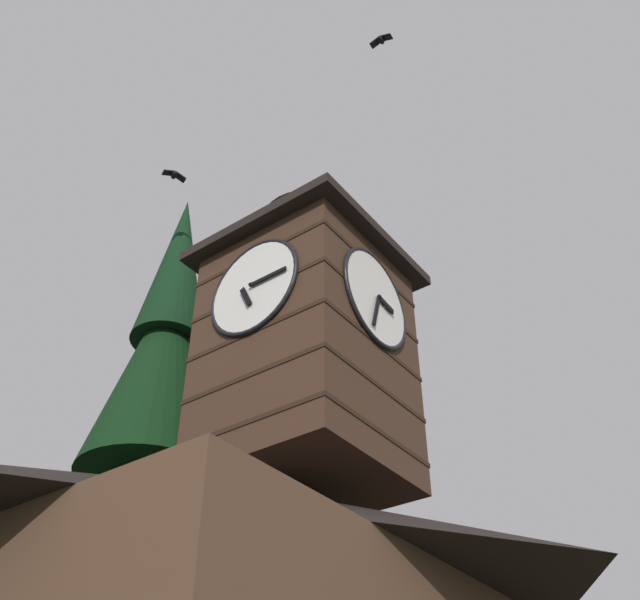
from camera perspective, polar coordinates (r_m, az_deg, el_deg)
clock_tower at (r=17.02m, az=-1.01°, el=-3.19°), size 4.36×4.36×8.32m
pine_tree_behind at (r=17.75m, az=-13.90°, el=-18.89°), size 6.31×6.31×17.88m
flying_bird_high at (r=22.92m, az=4.63°, el=18.97°), size 0.31×0.69×0.16m
flying_bird_low at (r=21.68m, az=-10.94°, el=9.24°), size 0.69×0.46×0.17m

